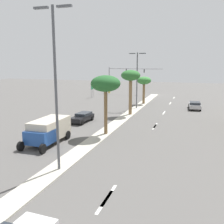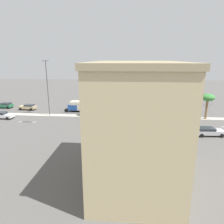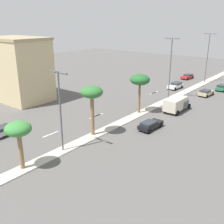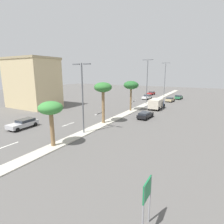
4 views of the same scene
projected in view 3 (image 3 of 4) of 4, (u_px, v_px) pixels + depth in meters
name	position (u px, v px, depth m)	size (l,w,h in m)	color
ground_plane	(134.00, 117.00, 44.08)	(160.00, 160.00, 0.00)	#565451
median_curb	(164.00, 102.00, 51.76)	(1.80, 93.65, 0.12)	#B7B2A3
lane_stripe_right	(51.00, 134.00, 37.33)	(0.20, 2.80, 0.01)	silver
lane_stripe_outboard	(98.00, 115.00, 44.67)	(0.20, 2.80, 0.01)	silver
lane_stripe_far	(95.00, 116.00, 44.21)	(0.20, 2.80, 0.01)	silver
lane_stripe_front	(155.00, 92.00, 58.81)	(0.20, 2.80, 0.01)	silver
lane_stripe_near	(153.00, 93.00, 58.21)	(0.20, 2.80, 0.01)	silver
commercial_building	(18.00, 69.00, 51.87)	(12.51, 8.35, 12.11)	#C6B284
palm_tree_outboard	(18.00, 131.00, 27.20)	(2.75, 2.75, 5.29)	olive
palm_tree_mid	(92.00, 94.00, 35.12)	(2.96, 2.96, 6.87)	olive
palm_tree_leading	(140.00, 80.00, 43.93)	(3.31, 3.31, 6.63)	brown
street_lamp_far	(60.00, 106.00, 30.74)	(2.90, 0.24, 9.66)	#515459
street_lamp_front	(170.00, 65.00, 51.29)	(2.90, 0.24, 11.90)	#515459
street_lamp_right	(208.00, 55.00, 65.90)	(2.90, 0.24, 11.99)	#515459
sedan_green_right	(223.00, 87.00, 60.15)	(2.12, 4.08, 1.39)	#287047
sedan_red_inboard	(187.00, 76.00, 72.11)	(2.19, 4.28, 1.27)	red
sedan_tan_mid	(206.00, 93.00, 55.91)	(2.17, 4.11, 1.34)	tan
sedan_white_leading	(176.00, 85.00, 61.85)	(2.13, 4.59, 1.44)	silver
sedan_black_rear	(150.00, 125.00, 38.86)	(2.06, 4.42, 1.26)	black
box_truck	(176.00, 104.00, 46.36)	(2.65, 6.09, 2.45)	#234C99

